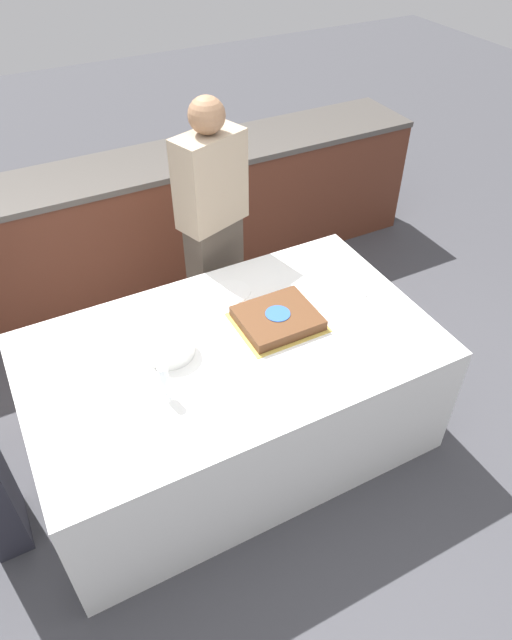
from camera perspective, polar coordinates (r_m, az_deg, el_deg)
ground_plane at (r=3.30m, az=-2.19°, el=-11.55°), size 14.00×14.00×0.00m
back_counter at (r=4.19m, az=-12.43°, el=9.03°), size 4.40×0.58×0.92m
dining_table at (r=3.02m, az=-2.36°, el=-7.40°), size 1.99×1.18×0.72m
cake at (r=2.86m, az=2.17°, el=0.16°), size 0.42×0.37×0.06m
plate_stack at (r=2.72m, az=-8.68°, el=-2.59°), size 0.24×0.24×0.09m
wine_glass at (r=2.48m, az=-9.24°, el=-5.63°), size 0.06×0.06×0.17m
side_plate_near_cake at (r=3.07m, az=-2.43°, el=2.87°), size 0.20×0.20×0.00m
side_plate_right_edge at (r=3.13m, az=9.36°, el=3.07°), size 0.20×0.20×0.00m
person_cutting_cake at (r=3.37m, az=-4.30°, el=8.89°), size 0.44×0.32×1.61m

